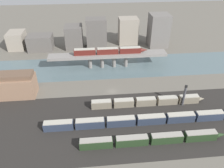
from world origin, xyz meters
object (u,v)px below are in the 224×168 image
at_px(train_yard_mid, 154,119).
at_px(warehouse_building, 9,85).
at_px(train_on_bridge, 110,51).
at_px(signal_tower, 184,96).
at_px(train_yard_far, 148,101).
at_px(train_yard_near, 153,139).

height_order(train_yard_mid, warehouse_building, warehouse_building).
distance_m(train_on_bridge, signal_tower, 52.16).
height_order(warehouse_building, signal_tower, warehouse_building).
bearing_deg(train_on_bridge, train_yard_mid, -74.75).
height_order(train_on_bridge, train_yard_far, train_on_bridge).
distance_m(train_yard_far, signal_tower, 16.93).
relative_size(train_yard_mid, train_yard_far, 1.72).
xyz_separation_m(train_yard_mid, signal_tower, (16.75, 10.82, 3.41)).
xyz_separation_m(train_yard_near, signal_tower, (20.11, 21.79, 3.48)).
bearing_deg(train_yard_far, train_yard_near, -98.76).
xyz_separation_m(train_yard_far, signal_tower, (16.49, -1.72, 3.45)).
relative_size(train_on_bridge, warehouse_building, 1.74).
height_order(train_on_bridge, warehouse_building, train_on_bridge).
xyz_separation_m(warehouse_building, signal_tower, (83.94, -16.07, -0.59)).
distance_m(train_on_bridge, train_yard_near, 64.91).
relative_size(train_yard_near, signal_tower, 5.16).
bearing_deg(warehouse_building, signal_tower, -10.84).
relative_size(train_yard_near, train_yard_far, 1.05).
xyz_separation_m(train_yard_mid, train_yard_far, (0.26, 12.54, -0.04)).
xyz_separation_m(train_on_bridge, warehouse_building, (-52.91, -25.50, -4.84)).
relative_size(train_yard_near, warehouse_building, 2.25).
relative_size(train_on_bridge, signal_tower, 3.98).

